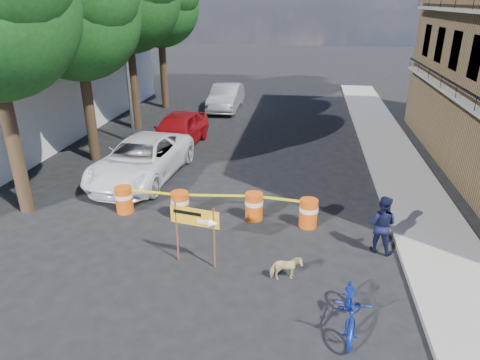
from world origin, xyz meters
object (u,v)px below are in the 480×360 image
(barrel_mid_left, at_px, (180,205))
(dog, at_px, (286,268))
(detour_sign, at_px, (201,223))
(sedan_red, at_px, (178,130))
(pedestrian, at_px, (381,224))
(suv_white, at_px, (141,159))
(barrel_mid_right, at_px, (254,206))
(bicycle, at_px, (353,289))
(barrel_far_left, at_px, (124,199))
(sedan_silver, at_px, (226,97))
(barrel_far_right, at_px, (308,213))

(barrel_mid_left, height_order, dog, barrel_mid_left)
(detour_sign, relative_size, sedan_red, 0.37)
(barrel_mid_left, xyz_separation_m, dog, (3.54, -2.81, -0.14))
(pedestrian, relative_size, dog, 2.16)
(suv_white, bearing_deg, detour_sign, -51.61)
(barrel_mid_left, bearing_deg, pedestrian, -10.01)
(barrel_mid_right, height_order, bicycle, bicycle)
(barrel_far_left, bearing_deg, sedan_silver, 87.26)
(detour_sign, height_order, sedan_silver, detour_sign)
(barrel_far_left, height_order, barrel_mid_left, same)
(suv_white, height_order, sedan_red, sedan_red)
(barrel_mid_left, xyz_separation_m, sedan_silver, (-1.23, 14.84, 0.33))
(barrel_mid_right, relative_size, dog, 1.16)
(detour_sign, relative_size, dog, 2.24)
(barrel_mid_left, distance_m, bicycle, 6.61)
(barrel_mid_right, height_order, detour_sign, detour_sign)
(barrel_far_left, xyz_separation_m, detour_sign, (3.24, -2.61, 0.80))
(dog, bearing_deg, barrel_mid_left, 34.08)
(barrel_far_left, height_order, barrel_mid_right, same)
(barrel_mid_right, xyz_separation_m, bicycle, (2.63, -4.58, 0.53))
(suv_white, bearing_deg, pedestrian, -21.40)
(barrel_mid_left, distance_m, detour_sign, 2.93)
(pedestrian, xyz_separation_m, suv_white, (-8.45, 4.09, -0.05))
(barrel_mid_left, relative_size, sedan_red, 0.19)
(sedan_red, bearing_deg, barrel_mid_right, -51.83)
(barrel_mid_left, xyz_separation_m, sedan_red, (-2.13, 7.08, 0.34))
(barrel_far_right, relative_size, pedestrian, 0.54)
(pedestrian, xyz_separation_m, dog, (-2.50, -1.75, -0.51))
(barrel_mid_right, distance_m, sedan_red, 8.16)
(dog, bearing_deg, sedan_silver, -2.31)
(barrel_mid_left, bearing_deg, suv_white, 128.60)
(barrel_far_left, height_order, pedestrian, pedestrian)
(barrel_mid_left, bearing_deg, barrel_far_left, 176.66)
(sedan_red, bearing_deg, sedan_silver, 88.19)
(barrel_mid_left, distance_m, dog, 4.52)
(dog, bearing_deg, barrel_mid_right, 3.59)
(suv_white, relative_size, sedan_red, 1.20)
(barrel_mid_left, relative_size, dog, 1.16)
(sedan_silver, bearing_deg, sedan_red, -96.34)
(barrel_far_right, xyz_separation_m, sedan_silver, (-5.30, 14.77, 0.33))
(sedan_red, bearing_deg, detour_sign, -65.46)
(suv_white, bearing_deg, dog, -40.02)
(detour_sign, bearing_deg, barrel_mid_left, 127.79)
(barrel_mid_right, xyz_separation_m, barrel_far_right, (1.72, -0.21, 0.00))
(barrel_mid_right, bearing_deg, bicycle, -60.12)
(barrel_far_left, xyz_separation_m, sedan_red, (-0.19, 6.96, 0.34))
(dog, relative_size, sedan_red, 0.16)
(barrel_far_left, xyz_separation_m, bicycle, (6.92, -4.42, 0.53))
(dog, distance_m, suv_white, 8.35)
(bicycle, relative_size, sedan_silver, 0.41)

